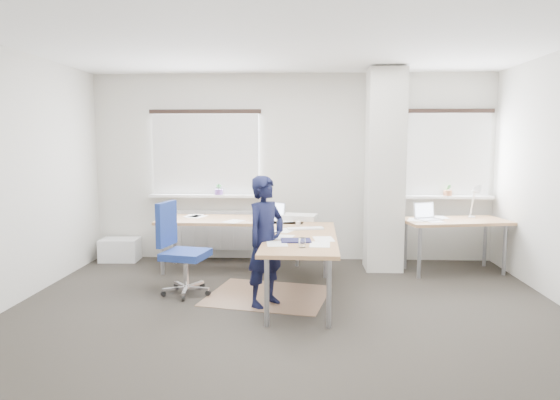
{
  "coord_description": "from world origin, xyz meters",
  "views": [
    {
      "loc": [
        0.17,
        -5.03,
        1.79
      ],
      "look_at": [
        -0.11,
        0.9,
        1.1
      ],
      "focal_mm": 32.0,
      "sensor_mm": 36.0,
      "label": 1
    }
  ],
  "objects_px": {
    "desk_side": "(455,223)",
    "person": "(266,241)",
    "task_chair": "(183,269)",
    "desk_main": "(267,229)"
  },
  "relations": [
    {
      "from": "desk_side",
      "to": "person",
      "type": "bearing_deg",
      "value": -158.29
    },
    {
      "from": "task_chair",
      "to": "desk_main",
      "type": "bearing_deg",
      "value": 41.12
    },
    {
      "from": "desk_side",
      "to": "desk_main",
      "type": "bearing_deg",
      "value": -175.3
    },
    {
      "from": "desk_side",
      "to": "task_chair",
      "type": "xyz_separation_m",
      "value": [
        -3.49,
        -1.18,
        -0.38
      ]
    },
    {
      "from": "task_chair",
      "to": "person",
      "type": "height_order",
      "value": "person"
    },
    {
      "from": "person",
      "to": "desk_side",
      "type": "bearing_deg",
      "value": -20.11
    },
    {
      "from": "task_chair",
      "to": "person",
      "type": "xyz_separation_m",
      "value": [
        1.01,
        -0.35,
        0.41
      ]
    },
    {
      "from": "desk_side",
      "to": "person",
      "type": "distance_m",
      "value": 2.92
    },
    {
      "from": "desk_main",
      "to": "person",
      "type": "distance_m",
      "value": 0.87
    },
    {
      "from": "desk_main",
      "to": "person",
      "type": "relative_size",
      "value": 1.86
    }
  ]
}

